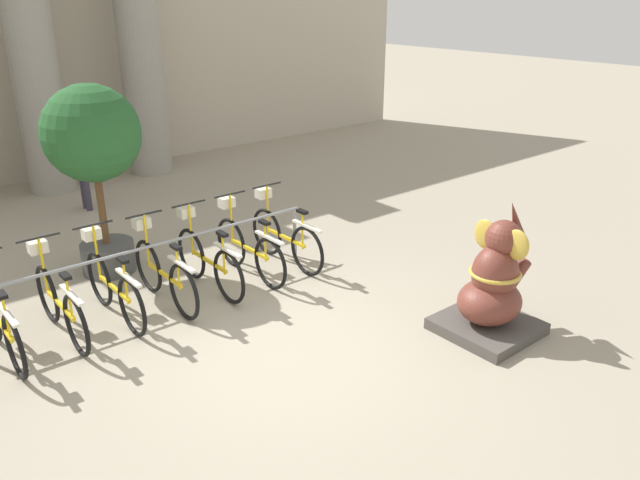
{
  "coord_description": "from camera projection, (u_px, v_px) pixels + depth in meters",
  "views": [
    {
      "loc": [
        -3.43,
        -4.81,
        3.68
      ],
      "look_at": [
        0.79,
        0.31,
        1.0
      ],
      "focal_mm": 35.0,
      "sensor_mm": 36.0,
      "label": 1
    }
  ],
  "objects": [
    {
      "name": "building_facade",
      "position": [
        12.0,
        27.0,
        11.87
      ],
      "size": [
        20.0,
        0.2,
        6.0
      ],
      "color": "#BCB29E",
      "rests_on": "ground_plane"
    },
    {
      "name": "bicycle_5",
      "position": [
        248.0,
        247.0,
        8.46
      ],
      "size": [
        0.48,
        1.66,
        1.09
      ],
      "color": "black",
      "rests_on": "ground_plane"
    },
    {
      "name": "bicycle_1",
      "position": [
        59.0,
        302.0,
        6.97
      ],
      "size": [
        0.48,
        1.66,
        1.09
      ],
      "color": "black",
      "rests_on": "ground_plane"
    },
    {
      "name": "column_middle",
      "position": [
        31.0,
        51.0,
        11.3
      ],
      "size": [
        1.07,
        1.07,
        5.16
      ],
      "color": "gray",
      "rests_on": "ground_plane"
    },
    {
      "name": "potted_tree",
      "position": [
        93.0,
        146.0,
        8.09
      ],
      "size": [
        1.27,
        1.27,
        2.59
      ],
      "color": "#4C4C4C",
      "rests_on": "ground_plane"
    },
    {
      "name": "ground_plane",
      "position": [
        283.0,
        350.0,
        6.84
      ],
      "size": [
        60.0,
        60.0,
        0.0
      ],
      "primitive_type": "plane",
      "color": "#9E937F"
    },
    {
      "name": "bicycle_2",
      "position": [
        113.0,
        286.0,
        7.36
      ],
      "size": [
        0.48,
        1.66,
        1.09
      ],
      "color": "black",
      "rests_on": "ground_plane"
    },
    {
      "name": "column_right",
      "position": [
        140.0,
        45.0,
        12.53
      ],
      "size": [
        1.07,
        1.07,
        5.16
      ],
      "color": "gray",
      "rests_on": "ground_plane"
    },
    {
      "name": "bicycle_3",
      "position": [
        164.0,
        273.0,
        7.7
      ],
      "size": [
        0.48,
        1.66,
        1.09
      ],
      "color": "black",
      "rests_on": "ground_plane"
    },
    {
      "name": "bicycle_4",
      "position": [
        208.0,
        259.0,
        8.09
      ],
      "size": [
        0.48,
        1.66,
        1.09
      ],
      "color": "black",
      "rests_on": "ground_plane"
    },
    {
      "name": "bicycle_6",
      "position": [
        285.0,
        236.0,
        8.85
      ],
      "size": [
        0.48,
        1.66,
        1.09
      ],
      "color": "black",
      "rests_on": "ground_plane"
    },
    {
      "name": "person_pedestrian",
      "position": [
        80.0,
        155.0,
        10.83
      ],
      "size": [
        0.22,
        0.47,
        1.66
      ],
      "color": "#383342",
      "rests_on": "ground_plane"
    },
    {
      "name": "bicycle_0",
      "position": [
        0.0,
        321.0,
        6.58
      ],
      "size": [
        0.48,
        1.66,
        1.09
      ],
      "color": "black",
      "rests_on": "ground_plane"
    },
    {
      "name": "elephant_statue",
      "position": [
        493.0,
        289.0,
        7.04
      ],
      "size": [
        1.01,
        1.01,
        1.56
      ],
      "color": "#4C4742",
      "rests_on": "ground_plane"
    },
    {
      "name": "bike_rack",
      "position": [
        157.0,
        255.0,
        7.72
      ],
      "size": [
        4.38,
        0.05,
        0.77
      ],
      "color": "gray",
      "rests_on": "ground_plane"
    }
  ]
}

